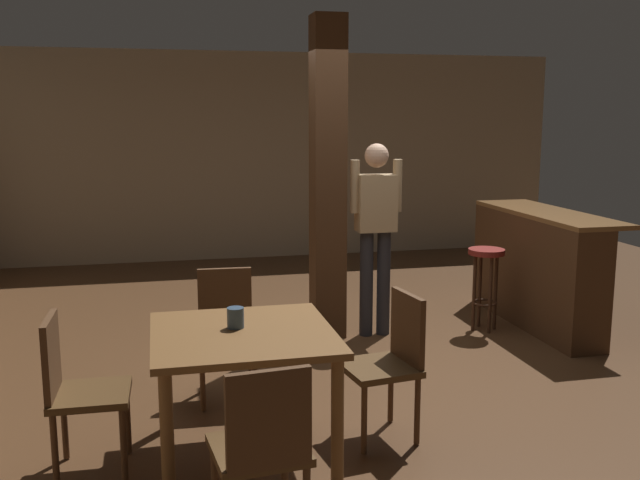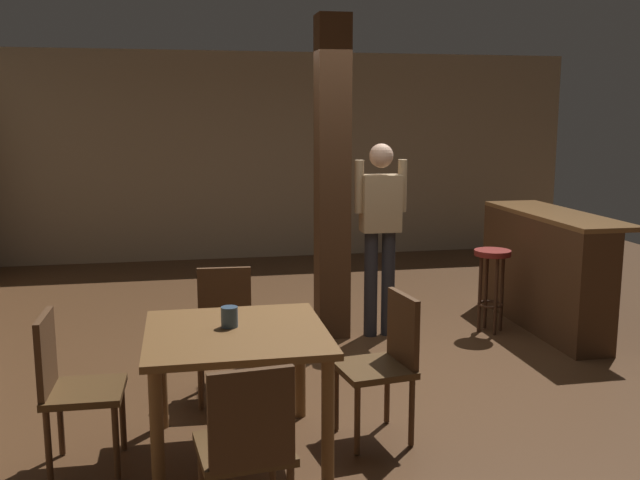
{
  "view_description": "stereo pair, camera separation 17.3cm",
  "coord_description": "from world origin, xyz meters",
  "px_view_note": "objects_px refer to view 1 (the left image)",
  "views": [
    {
      "loc": [
        -1.65,
        -5.26,
        1.97
      ],
      "look_at": [
        -0.51,
        -0.32,
        1.07
      ],
      "focal_mm": 40.0,
      "sensor_mm": 36.0,
      "label": 1
    },
    {
      "loc": [
        -1.48,
        -5.3,
        1.97
      ],
      "look_at": [
        -0.51,
        -0.32,
        1.07
      ],
      "focal_mm": 40.0,
      "sensor_mm": 36.0,
      "label": 2
    }
  ],
  "objects_px": {
    "dining_table": "(243,350)",
    "standing_person": "(376,225)",
    "chair_west": "(76,386)",
    "chair_south": "(263,445)",
    "chair_north": "(226,327)",
    "bar_stool_near": "(486,270)",
    "napkin_cup": "(236,318)",
    "chair_east": "(390,358)",
    "bar_counter": "(536,268)"
  },
  "relations": [
    {
      "from": "dining_table",
      "to": "standing_person",
      "type": "relative_size",
      "value": 0.6
    },
    {
      "from": "chair_west",
      "to": "chair_south",
      "type": "relative_size",
      "value": 1.0
    },
    {
      "from": "chair_north",
      "to": "bar_stool_near",
      "type": "relative_size",
      "value": 1.17
    },
    {
      "from": "chair_south",
      "to": "napkin_cup",
      "type": "bearing_deg",
      "value": 90.09
    },
    {
      "from": "chair_north",
      "to": "chair_west",
      "type": "height_order",
      "value": "same"
    },
    {
      "from": "chair_south",
      "to": "napkin_cup",
      "type": "height_order",
      "value": "chair_south"
    },
    {
      "from": "chair_south",
      "to": "napkin_cup",
      "type": "distance_m",
      "value": 1.06
    },
    {
      "from": "chair_west",
      "to": "napkin_cup",
      "type": "bearing_deg",
      "value": 5.65
    },
    {
      "from": "chair_south",
      "to": "napkin_cup",
      "type": "relative_size",
      "value": 7.42
    },
    {
      "from": "chair_east",
      "to": "chair_north",
      "type": "bearing_deg",
      "value": 136.44
    },
    {
      "from": "bar_stool_near",
      "to": "dining_table",
      "type": "bearing_deg",
      "value": -141.63
    },
    {
      "from": "napkin_cup",
      "to": "chair_west",
      "type": "bearing_deg",
      "value": -174.35
    },
    {
      "from": "napkin_cup",
      "to": "standing_person",
      "type": "relative_size",
      "value": 0.07
    },
    {
      "from": "bar_stool_near",
      "to": "chair_west",
      "type": "bearing_deg",
      "value": -149.91
    },
    {
      "from": "chair_west",
      "to": "standing_person",
      "type": "bearing_deg",
      "value": 41.13
    },
    {
      "from": "dining_table",
      "to": "napkin_cup",
      "type": "relative_size",
      "value": 8.58
    },
    {
      "from": "chair_west",
      "to": "chair_south",
      "type": "distance_m",
      "value": 1.29
    },
    {
      "from": "chair_north",
      "to": "napkin_cup",
      "type": "relative_size",
      "value": 7.42
    },
    {
      "from": "chair_north",
      "to": "bar_counter",
      "type": "bearing_deg",
      "value": 19.98
    },
    {
      "from": "chair_east",
      "to": "dining_table",
      "type": "bearing_deg",
      "value": -177.48
    },
    {
      "from": "bar_stool_near",
      "to": "chair_east",
      "type": "bearing_deg",
      "value": -129.26
    },
    {
      "from": "dining_table",
      "to": "chair_west",
      "type": "bearing_deg",
      "value": -179.29
    },
    {
      "from": "chair_north",
      "to": "standing_person",
      "type": "bearing_deg",
      "value": 38.27
    },
    {
      "from": "chair_east",
      "to": "bar_stool_near",
      "type": "distance_m",
      "value": 2.46
    },
    {
      "from": "napkin_cup",
      "to": "bar_stool_near",
      "type": "bearing_deg",
      "value": 36.91
    },
    {
      "from": "chair_north",
      "to": "chair_west",
      "type": "xyz_separation_m",
      "value": [
        -0.91,
        -0.92,
        0.0
      ]
    },
    {
      "from": "standing_person",
      "to": "bar_counter",
      "type": "relative_size",
      "value": 0.92
    },
    {
      "from": "chair_west",
      "to": "chair_east",
      "type": "xyz_separation_m",
      "value": [
        1.82,
        0.05,
        0.0
      ]
    },
    {
      "from": "chair_west",
      "to": "standing_person",
      "type": "relative_size",
      "value": 0.52
    },
    {
      "from": "chair_north",
      "to": "napkin_cup",
      "type": "height_order",
      "value": "chair_north"
    },
    {
      "from": "dining_table",
      "to": "chair_north",
      "type": "distance_m",
      "value": 0.91
    },
    {
      "from": "chair_west",
      "to": "chair_south",
      "type": "xyz_separation_m",
      "value": [
        0.89,
        -0.93,
        0.0
      ]
    },
    {
      "from": "dining_table",
      "to": "chair_north",
      "type": "relative_size",
      "value": 1.16
    },
    {
      "from": "chair_south",
      "to": "chair_east",
      "type": "xyz_separation_m",
      "value": [
        0.93,
        0.98,
        0.0
      ]
    },
    {
      "from": "chair_south",
      "to": "standing_person",
      "type": "height_order",
      "value": "standing_person"
    },
    {
      "from": "chair_south",
      "to": "standing_person",
      "type": "distance_m",
      "value": 3.36
    },
    {
      "from": "chair_east",
      "to": "standing_person",
      "type": "distance_m",
      "value": 2.13
    },
    {
      "from": "chair_east",
      "to": "napkin_cup",
      "type": "distance_m",
      "value": 0.98
    },
    {
      "from": "chair_west",
      "to": "bar_stool_near",
      "type": "bearing_deg",
      "value": 30.09
    },
    {
      "from": "chair_north",
      "to": "chair_south",
      "type": "distance_m",
      "value": 1.85
    },
    {
      "from": "chair_east",
      "to": "bar_counter",
      "type": "height_order",
      "value": "bar_counter"
    },
    {
      "from": "bar_stool_near",
      "to": "standing_person",
      "type": "bearing_deg",
      "value": 174.7
    },
    {
      "from": "chair_south",
      "to": "bar_stool_near",
      "type": "relative_size",
      "value": 1.17
    },
    {
      "from": "napkin_cup",
      "to": "bar_counter",
      "type": "distance_m",
      "value": 3.6
    },
    {
      "from": "bar_counter",
      "to": "bar_stool_near",
      "type": "relative_size",
      "value": 2.45
    },
    {
      "from": "chair_north",
      "to": "standing_person",
      "type": "xyz_separation_m",
      "value": [
        1.44,
        1.14,
        0.5
      ]
    },
    {
      "from": "chair_west",
      "to": "bar_counter",
      "type": "height_order",
      "value": "bar_counter"
    },
    {
      "from": "bar_stool_near",
      "to": "bar_counter",
      "type": "bearing_deg",
      "value": 5.42
    },
    {
      "from": "napkin_cup",
      "to": "bar_stool_near",
      "type": "distance_m",
      "value": 3.13
    },
    {
      "from": "chair_south",
      "to": "standing_person",
      "type": "relative_size",
      "value": 0.52
    }
  ]
}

